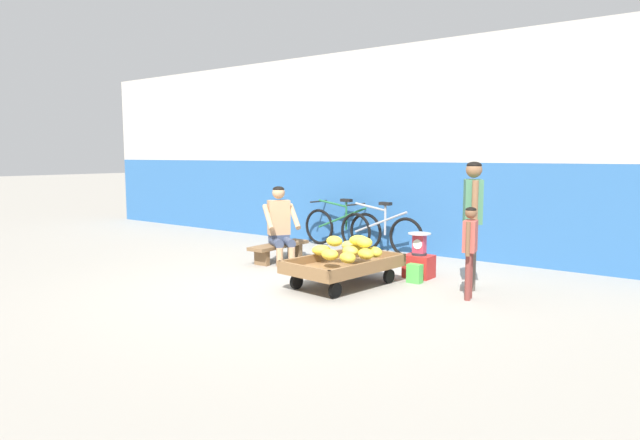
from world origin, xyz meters
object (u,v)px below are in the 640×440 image
low_bench (279,248)px  customer_adult (473,211)px  bicycle_far_left (380,232)px  plastic_crate (419,266)px  bicycle_near_left (341,227)px  vendor_seated (280,225)px  weighing_scale (419,244)px  shopping_bag (415,273)px  customer_child (470,243)px  banana_cart (344,267)px

low_bench → customer_adult: (3.01, 0.07, 0.75)m
low_bench → bicycle_far_left: bearing=58.6°
plastic_crate → bicycle_near_left: 2.59m
bicycle_far_left → low_bench: bearing=-121.4°
vendor_seated → bicycle_far_left: vendor_seated is taller
low_bench → bicycle_near_left: bicycle_near_left is taller
low_bench → vendor_seated: vendor_seated is taller
weighing_scale → shopping_bag: 0.47m
low_bench → shopping_bag: bearing=-1.2°
vendor_seated → customer_child: vendor_seated is taller
banana_cart → plastic_crate: 1.12m
plastic_crate → weighing_scale: (-0.00, -0.00, 0.30)m
bicycle_far_left → shopping_bag: bicycle_far_left is taller
plastic_crate → shopping_bag: size_ratio=1.50×
bicycle_far_left → vendor_seated: bearing=-118.5°
bicycle_far_left → customer_adult: (2.11, -1.40, 0.60)m
bicycle_near_left → customer_adult: customer_adult is taller
plastic_crate → bicycle_far_left: bicycle_far_left is taller
low_bench → customer_child: (3.18, -0.40, 0.44)m
bicycle_far_left → customer_adult: size_ratio=1.08×
low_bench → bicycle_far_left: 1.72m
shopping_bag → customer_child: bearing=-22.6°
customer_child → shopping_bag: customer_child is taller
plastic_crate → customer_adult: customer_adult is taller
weighing_scale → customer_child: bearing=-34.8°
bicycle_far_left → shopping_bag: bearing=-46.7°
plastic_crate → bicycle_near_left: bicycle_near_left is taller
low_bench → shopping_bag: size_ratio=4.60×
banana_cart → weighing_scale: size_ratio=5.09×
plastic_crate → customer_adult: 1.14m
plastic_crate → customer_child: bearing=-34.8°
vendor_seated → bicycle_near_left: size_ratio=0.69×
plastic_crate → banana_cart: bearing=-117.4°
customer_adult → shopping_bag: bearing=-170.5°
weighing_scale → bicycle_far_left: (-1.32, 1.20, -0.10)m
banana_cart → shopping_bag: size_ratio=6.36×
shopping_bag → plastic_crate: bearing=108.2°
banana_cart → customer_child: (1.47, 0.33, 0.40)m
customer_child → shopping_bag: 1.06m
bicycle_near_left → weighing_scale: bearing=-31.8°
customer_child → weighing_scale: bearing=145.2°
vendor_seated → plastic_crate: (2.15, 0.31, -0.42)m
low_bench → plastic_crate: (2.22, 0.26, -0.05)m
customer_child → shopping_bag: size_ratio=4.33×
low_bench → bicycle_near_left: size_ratio=0.67×
plastic_crate → customer_child: customer_child is taller
bicycle_near_left → customer_child: bearing=-32.7°
bicycle_far_left → customer_child: customer_child is taller
banana_cart → low_bench: size_ratio=1.38×
customer_adult → customer_child: 0.59m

